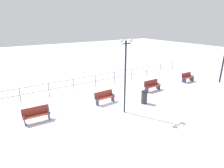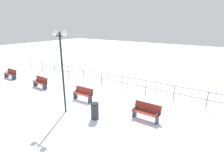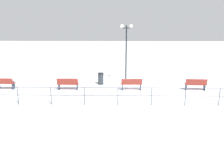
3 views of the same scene
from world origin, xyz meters
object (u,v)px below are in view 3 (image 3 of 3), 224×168
object	(u,v)px
bench_fourth	(68,84)
bench_fifth	(5,83)
bench_third	(132,84)
bench_second	(196,84)
lamppost_middle	(126,41)
trash_bin	(101,79)

from	to	relation	value
bench_fourth	bench_fifth	size ratio (longest dim) A/B	1.15
bench_fifth	bench_third	bearing A→B (deg)	-88.98
bench_second	bench_third	world-z (taller)	bench_third
bench_third	bench_fifth	xyz separation A→B (m)	(0.07, 9.68, -0.03)
bench_second	lamppost_middle	size ratio (longest dim) A/B	0.33
lamppost_middle	bench_third	bearing A→B (deg)	-169.11
bench_second	bench_fifth	xyz separation A→B (m)	(0.02, 14.51, -0.01)
bench_fourth	lamppost_middle	xyz separation A→B (m)	(1.98, -4.46, 3.05)
bench_fourth	bench_fifth	xyz separation A→B (m)	(0.08, 4.84, -0.01)
bench_third	trash_bin	distance (m)	2.94
bench_fourth	bench_fifth	distance (m)	4.84
bench_third	bench_fifth	bearing A→B (deg)	87.68
bench_third	lamppost_middle	world-z (taller)	lamppost_middle
trash_bin	bench_third	bearing A→B (deg)	-123.71
bench_fifth	bench_fourth	bearing A→B (deg)	-89.49
bench_fourth	trash_bin	distance (m)	2.90
lamppost_middle	trash_bin	bearing A→B (deg)	99.29
bench_second	bench_fourth	bearing A→B (deg)	92.86
trash_bin	bench_second	bearing A→B (deg)	-102.27
bench_fifth	lamppost_middle	world-z (taller)	lamppost_middle
bench_third	bench_second	bearing A→B (deg)	-91.37
bench_fifth	trash_bin	xyz separation A→B (m)	(1.56, -7.24, 0.02)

